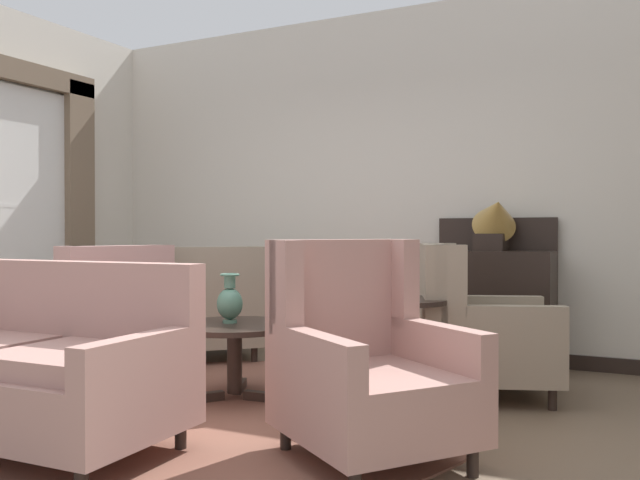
{
  "coord_description": "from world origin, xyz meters",
  "views": [
    {
      "loc": [
        2.38,
        -3.2,
        1.11
      ],
      "look_at": [
        0.37,
        0.77,
        1.06
      ],
      "focal_mm": 37.96,
      "sensor_mm": 36.0,
      "label": 1
    }
  ],
  "objects_px": {
    "coffee_table": "(235,339)",
    "sideboard": "(491,302)",
    "armchair_near_sideboard": "(210,312)",
    "gramophone": "(495,219)",
    "armchair_foreground_right": "(365,368)",
    "porcelain_vase": "(230,302)",
    "settee": "(33,370)",
    "armchair_near_window": "(475,333)",
    "armchair_beside_settee": "(102,322)",
    "side_table": "(404,341)"
  },
  "relations": [
    {
      "from": "armchair_near_window",
      "to": "side_table",
      "type": "relative_size",
      "value": 1.58
    },
    {
      "from": "porcelain_vase",
      "to": "settee",
      "type": "height_order",
      "value": "settee"
    },
    {
      "from": "gramophone",
      "to": "armchair_beside_settee",
      "type": "bearing_deg",
      "value": -148.22
    },
    {
      "from": "armchair_near_window",
      "to": "sideboard",
      "type": "xyz_separation_m",
      "value": [
        -0.12,
        1.03,
        0.11
      ]
    },
    {
      "from": "coffee_table",
      "to": "armchair_near_window",
      "type": "distance_m",
      "value": 1.61
    },
    {
      "from": "porcelain_vase",
      "to": "armchair_foreground_right",
      "type": "bearing_deg",
      "value": -28.44
    },
    {
      "from": "sideboard",
      "to": "porcelain_vase",
      "type": "bearing_deg",
      "value": -126.46
    },
    {
      "from": "settee",
      "to": "gramophone",
      "type": "height_order",
      "value": "gramophone"
    },
    {
      "from": "armchair_foreground_right",
      "to": "armchair_near_sideboard",
      "type": "height_order",
      "value": "armchair_foreground_right"
    },
    {
      "from": "side_table",
      "to": "armchair_near_window",
      "type": "bearing_deg",
      "value": 52.36
    },
    {
      "from": "armchair_beside_settee",
      "to": "coffee_table",
      "type": "bearing_deg",
      "value": 102.16
    },
    {
      "from": "armchair_near_sideboard",
      "to": "sideboard",
      "type": "relative_size",
      "value": 0.99
    },
    {
      "from": "settee",
      "to": "sideboard",
      "type": "bearing_deg",
      "value": 60.41
    },
    {
      "from": "coffee_table",
      "to": "armchair_near_window",
      "type": "xyz_separation_m",
      "value": [
        1.41,
        0.79,
        0.03
      ]
    },
    {
      "from": "coffee_table",
      "to": "settee",
      "type": "bearing_deg",
      "value": -105.41
    },
    {
      "from": "armchair_beside_settee",
      "to": "armchair_near_window",
      "type": "height_order",
      "value": "armchair_near_window"
    },
    {
      "from": "armchair_beside_settee",
      "to": "sideboard",
      "type": "relative_size",
      "value": 0.85
    },
    {
      "from": "sideboard",
      "to": "settee",
      "type": "bearing_deg",
      "value": -117.77
    },
    {
      "from": "coffee_table",
      "to": "armchair_foreground_right",
      "type": "xyz_separation_m",
      "value": [
        1.23,
        -0.68,
        0.04
      ]
    },
    {
      "from": "armchair_near_window",
      "to": "sideboard",
      "type": "bearing_deg",
      "value": -14.95
    },
    {
      "from": "coffee_table",
      "to": "armchair_near_sideboard",
      "type": "height_order",
      "value": "armchair_near_sideboard"
    },
    {
      "from": "armchair_beside_settee",
      "to": "gramophone",
      "type": "distance_m",
      "value": 3.18
    },
    {
      "from": "armchair_near_sideboard",
      "to": "gramophone",
      "type": "distance_m",
      "value": 2.56
    },
    {
      "from": "armchair_foreground_right",
      "to": "gramophone",
      "type": "relative_size",
      "value": 2.1
    },
    {
      "from": "armchair_beside_settee",
      "to": "gramophone",
      "type": "bearing_deg",
      "value": 138.67
    },
    {
      "from": "coffee_table",
      "to": "sideboard",
      "type": "xyz_separation_m",
      "value": [
        1.29,
        1.82,
        0.14
      ]
    },
    {
      "from": "coffee_table",
      "to": "sideboard",
      "type": "distance_m",
      "value": 2.23
    },
    {
      "from": "porcelain_vase",
      "to": "armchair_near_sideboard",
      "type": "relative_size",
      "value": 0.27
    },
    {
      "from": "porcelain_vase",
      "to": "armchair_near_window",
      "type": "relative_size",
      "value": 0.3
    },
    {
      "from": "settee",
      "to": "armchair_beside_settee",
      "type": "bearing_deg",
      "value": 121.27
    },
    {
      "from": "coffee_table",
      "to": "armchair_near_sideboard",
      "type": "relative_size",
      "value": 0.67
    },
    {
      "from": "side_table",
      "to": "sideboard",
      "type": "bearing_deg",
      "value": 81.37
    },
    {
      "from": "sideboard",
      "to": "coffee_table",
      "type": "bearing_deg",
      "value": -125.26
    },
    {
      "from": "sideboard",
      "to": "armchair_beside_settee",
      "type": "bearing_deg",
      "value": -146.28
    },
    {
      "from": "gramophone",
      "to": "settee",
      "type": "bearing_deg",
      "value": -119.2
    },
    {
      "from": "sideboard",
      "to": "side_table",
      "type": "bearing_deg",
      "value": -98.63
    },
    {
      "from": "porcelain_vase",
      "to": "armchair_foreground_right",
      "type": "xyz_separation_m",
      "value": [
        1.28,
        -0.69,
        -0.2
      ]
    },
    {
      "from": "armchair_foreground_right",
      "to": "sideboard",
      "type": "relative_size",
      "value": 0.94
    },
    {
      "from": "armchair_beside_settee",
      "to": "sideboard",
      "type": "xyz_separation_m",
      "value": [
        2.57,
        1.71,
        0.11
      ]
    },
    {
      "from": "coffee_table",
      "to": "armchair_beside_settee",
      "type": "relative_size",
      "value": 0.78
    },
    {
      "from": "porcelain_vase",
      "to": "armchair_beside_settee",
      "type": "relative_size",
      "value": 0.31
    },
    {
      "from": "sideboard",
      "to": "armchair_near_window",
      "type": "bearing_deg",
      "value": -83.4
    },
    {
      "from": "sideboard",
      "to": "gramophone",
      "type": "height_order",
      "value": "gramophone"
    },
    {
      "from": "side_table",
      "to": "armchair_beside_settee",
      "type": "bearing_deg",
      "value": -174.03
    },
    {
      "from": "coffee_table",
      "to": "armchair_near_window",
      "type": "height_order",
      "value": "armchair_near_window"
    },
    {
      "from": "settee",
      "to": "side_table",
      "type": "relative_size",
      "value": 2.4
    },
    {
      "from": "porcelain_vase",
      "to": "armchair_beside_settee",
      "type": "height_order",
      "value": "armchair_beside_settee"
    },
    {
      "from": "coffee_table",
      "to": "settee",
      "type": "height_order",
      "value": "settee"
    },
    {
      "from": "armchair_near_window",
      "to": "armchair_near_sideboard",
      "type": "xyz_separation_m",
      "value": [
        -2.41,
        0.31,
        -0.02
      ]
    },
    {
      "from": "porcelain_vase",
      "to": "armchair_foreground_right",
      "type": "height_order",
      "value": "armchair_foreground_right"
    }
  ]
}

